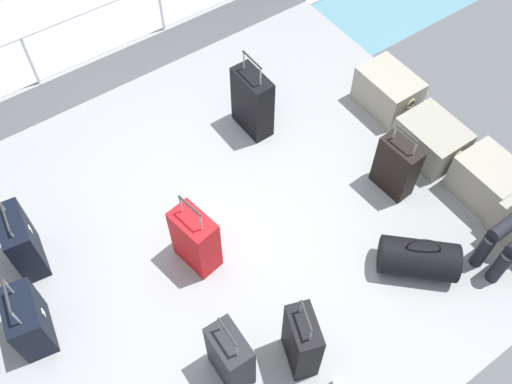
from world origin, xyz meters
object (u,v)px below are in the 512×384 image
(suitcase_1, at_px, (396,167))
(paper_cup, at_px, (338,383))
(duffel_bag, at_px, (418,258))
(cargo_crate_2, at_px, (487,180))
(suitcase_2, at_px, (252,102))
(suitcase_4, at_px, (230,357))
(suitcase_5, at_px, (28,321))
(cargo_crate_0, at_px, (388,91))
(cargo_crate_1, at_px, (431,140))
(suitcase_6, at_px, (302,342))
(suitcase_3, at_px, (22,242))
(suitcase_0, at_px, (195,240))

(suitcase_1, relative_size, paper_cup, 7.56)
(duffel_bag, height_order, paper_cup, duffel_bag)
(cargo_crate_2, bearing_deg, paper_cup, -75.05)
(suitcase_2, bearing_deg, suitcase_4, -38.56)
(suitcase_5, bearing_deg, suitcase_4, 44.00)
(cargo_crate_0, xyz_separation_m, paper_cup, (1.95, -2.26, -0.15))
(cargo_crate_1, xyz_separation_m, suitcase_1, (0.09, -0.57, 0.11))
(suitcase_6, relative_size, paper_cup, 8.14)
(duffel_bag, bearing_deg, suitcase_1, 150.83)
(suitcase_2, distance_m, suitcase_3, 2.43)
(suitcase_5, bearing_deg, suitcase_2, 107.16)
(suitcase_5, xyz_separation_m, suitcase_6, (1.34, 1.58, 0.07))
(cargo_crate_0, distance_m, suitcase_6, 2.86)
(suitcase_4, distance_m, paper_cup, 0.85)
(cargo_crate_0, xyz_separation_m, suitcase_6, (1.61, -2.36, 0.12))
(suitcase_4, height_order, paper_cup, suitcase_4)
(cargo_crate_2, height_order, suitcase_3, suitcase_3)
(suitcase_2, bearing_deg, suitcase_0, -52.11)
(cargo_crate_0, bearing_deg, duffel_bag, -34.81)
(suitcase_1, height_order, suitcase_6, suitcase_6)
(duffel_bag, relative_size, paper_cup, 6.88)
(cargo_crate_1, relative_size, suitcase_0, 0.78)
(suitcase_1, relative_size, duffel_bag, 1.10)
(cargo_crate_0, relative_size, duffel_bag, 0.94)
(cargo_crate_0, xyz_separation_m, cargo_crate_1, (0.71, -0.09, -0.02))
(cargo_crate_0, xyz_separation_m, duffel_bag, (1.56, -1.09, -0.04))
(suitcase_1, distance_m, suitcase_5, 3.32)
(cargo_crate_1, bearing_deg, paper_cup, -60.36)
(cargo_crate_0, relative_size, suitcase_4, 0.80)
(cargo_crate_1, distance_m, suitcase_1, 0.59)
(suitcase_0, height_order, suitcase_4, suitcase_0)
(suitcase_1, bearing_deg, suitcase_0, -101.70)
(suitcase_2, distance_m, suitcase_5, 2.77)
(suitcase_4, height_order, suitcase_5, suitcase_4)
(suitcase_4, relative_size, duffel_bag, 1.17)
(cargo_crate_2, bearing_deg, duffel_bag, -78.72)
(cargo_crate_1, xyz_separation_m, suitcase_6, (0.89, -2.27, 0.14))
(suitcase_2, bearing_deg, suitcase_5, -72.84)
(cargo_crate_0, bearing_deg, suitcase_4, -63.89)
(cargo_crate_2, bearing_deg, suitcase_4, -89.09)
(cargo_crate_0, height_order, suitcase_1, suitcase_1)
(suitcase_2, xyz_separation_m, suitcase_3, (0.16, -2.42, -0.05))
(suitcase_3, relative_size, paper_cup, 6.82)
(suitcase_3, height_order, suitcase_5, suitcase_5)
(suitcase_1, bearing_deg, paper_cup, -54.45)
(suitcase_6, distance_m, paper_cup, 0.45)
(suitcase_0, distance_m, paper_cup, 1.58)
(suitcase_4, bearing_deg, suitcase_2, 141.44)
(suitcase_6, bearing_deg, cargo_crate_0, 124.22)
(suitcase_5, distance_m, paper_cup, 2.39)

